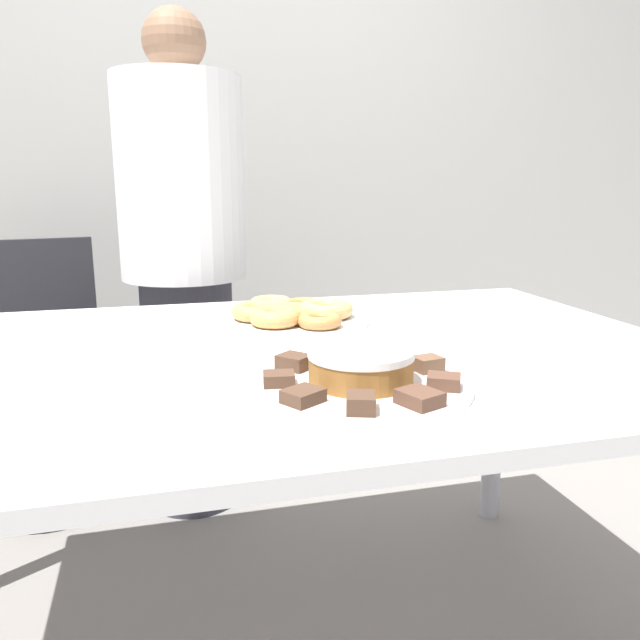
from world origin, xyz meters
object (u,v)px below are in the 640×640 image
at_px(plate_cake, 361,385).
at_px(napkin, 525,328).
at_px(frosted_cake, 361,366).
at_px(office_chair_left, 45,380).
at_px(person_standing, 185,263).
at_px(plate_donuts, 292,320).

height_order(plate_cake, napkin, plate_cake).
relative_size(plate_cake, napkin, 1.93).
bearing_deg(frosted_cake, office_chair_left, 119.13).
bearing_deg(plate_cake, person_standing, 101.68).
distance_m(person_standing, frosted_cake, 1.12).
bearing_deg(frosted_cake, person_standing, 101.68).
xyz_separation_m(office_chair_left, plate_donuts, (0.70, -0.77, 0.33)).
xyz_separation_m(office_chair_left, plate_cake, (0.70, -1.26, 0.33)).
bearing_deg(office_chair_left, napkin, -49.57).
relative_size(plate_donuts, frosted_cake, 2.12).
height_order(person_standing, napkin, person_standing).
bearing_deg(plate_donuts, plate_cake, -89.17).
xyz_separation_m(plate_donuts, frosted_cake, (0.01, -0.50, 0.03)).
bearing_deg(office_chair_left, plate_donuts, -58.20).
height_order(plate_cake, plate_donuts, same).
xyz_separation_m(person_standing, plate_donuts, (0.22, -0.60, -0.07)).
relative_size(person_standing, napkin, 8.34).
relative_size(person_standing, office_chair_left, 1.79).
distance_m(plate_cake, napkin, 0.57).
height_order(office_chair_left, frosted_cake, office_chair_left).
height_order(person_standing, office_chair_left, person_standing).
relative_size(office_chair_left, plate_donuts, 2.39).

